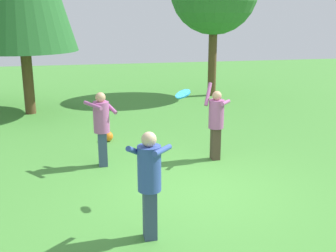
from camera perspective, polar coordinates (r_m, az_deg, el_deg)
The scene contains 6 objects.
ground_plane at distance 7.89m, azimuth 4.05°, elevation -8.89°, with size 40.00×40.00×0.00m, color #478C38.
person_thrower at distance 9.27m, azimuth 6.64°, elevation 0.92°, with size 0.65×0.65×1.74m.
person_catcher at distance 5.96m, azimuth -2.58°, elevation -7.00°, with size 0.70×0.73×1.64m.
person_bystander at distance 8.91m, azimuth -9.13°, elevation 0.41°, with size 0.71×0.73×1.62m.
frisbee at distance 7.04m, azimuth 2.06°, elevation 4.42°, with size 0.33×0.34×0.14m.
ball_orange at distance 10.83m, azimuth -8.26°, elevation -1.41°, with size 0.26×0.26×0.26m, color orange.
Camera 1 is at (-1.95, -6.92, 3.25)m, focal length 44.29 mm.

